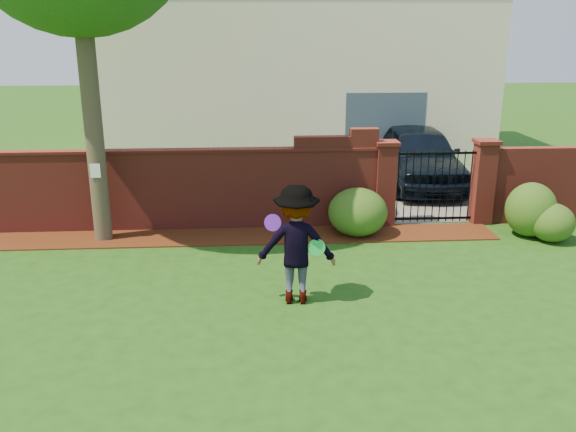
{
  "coord_description": "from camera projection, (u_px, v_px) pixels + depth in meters",
  "views": [
    {
      "loc": [
        -0.56,
        -8.61,
        4.17
      ],
      "look_at": [
        0.1,
        1.4,
        1.05
      ],
      "focal_mm": 37.53,
      "sensor_mm": 36.0,
      "label": 1
    }
  ],
  "objects": [
    {
      "name": "shrub_right",
      "position": [
        552.0,
        223.0,
        12.27
      ],
      "size": [
        0.9,
        0.9,
        0.8
      ],
      "primitive_type": "ellipsoid",
      "color": "#214C17",
      "rests_on": "ground"
    },
    {
      "name": "frisbee_purple",
      "position": [
        273.0,
        223.0,
        9.27
      ],
      "size": [
        0.28,
        0.14,
        0.27
      ],
      "primitive_type": "cylinder",
      "rotation": [
        1.36,
        0.0,
        -0.25
      ],
      "color": "#611EBB",
      "rests_on": "man"
    },
    {
      "name": "pillar_right",
      "position": [
        483.0,
        181.0,
        13.29
      ],
      "size": [
        0.5,
        0.5,
        1.88
      ],
      "color": "maroon",
      "rests_on": "ground"
    },
    {
      "name": "paper_notice",
      "position": [
        95.0,
        171.0,
        11.86
      ],
      "size": [
        0.2,
        0.01,
        0.28
      ],
      "primitive_type": "cube",
      "color": "white",
      "rests_on": "tree"
    },
    {
      "name": "car",
      "position": [
        421.0,
        158.0,
        16.35
      ],
      "size": [
        2.19,
        4.93,
        1.65
      ],
      "primitive_type": "imported",
      "rotation": [
        0.0,
        0.0,
        -0.05
      ],
      "color": "black",
      "rests_on": "ground"
    },
    {
      "name": "brick_wall_return",
      "position": [
        570.0,
        184.0,
        13.45
      ],
      "size": [
        4.0,
        0.25,
        1.7
      ],
      "primitive_type": "cube",
      "color": "maroon",
      "rests_on": "ground"
    },
    {
      "name": "man",
      "position": [
        296.0,
        245.0,
        9.34
      ],
      "size": [
        1.3,
        0.83,
        1.91
      ],
      "primitive_type": "imported",
      "rotation": [
        0.0,
        0.0,
        3.05
      ],
      "color": "gray",
      "rests_on": "ground"
    },
    {
      "name": "frisbee_green",
      "position": [
        317.0,
        247.0,
        9.2
      ],
      "size": [
        0.27,
        0.1,
        0.27
      ],
      "primitive_type": "cylinder",
      "rotation": [
        1.43,
        0.0,
        -0.14
      ],
      "color": "green",
      "rests_on": "man"
    },
    {
      "name": "shrub_left",
      "position": [
        358.0,
        212.0,
        12.59
      ],
      "size": [
        1.24,
        1.24,
        1.02
      ],
      "primitive_type": "ellipsoid",
      "color": "#214C17",
      "rests_on": "ground"
    },
    {
      "name": "brick_wall",
      "position": [
        182.0,
        187.0,
        12.89
      ],
      "size": [
        8.7,
        0.31,
        2.16
      ],
      "color": "maroon",
      "rests_on": "ground"
    },
    {
      "name": "ground",
      "position": [
        287.0,
        306.0,
        9.48
      ],
      "size": [
        80.0,
        80.0,
        0.01
      ],
      "primitive_type": "cube",
      "color": "#1D4812",
      "rests_on": "ground"
    },
    {
      "name": "mulch_bed",
      "position": [
        232.0,
        237.0,
        12.59
      ],
      "size": [
        11.1,
        1.08,
        0.03
      ],
      "primitive_type": "cube",
      "color": "#3D1A0B",
      "rests_on": "ground"
    },
    {
      "name": "iron_gate",
      "position": [
        434.0,
        187.0,
        13.25
      ],
      "size": [
        1.78,
        0.03,
        1.6
      ],
      "color": "black",
      "rests_on": "ground"
    },
    {
      "name": "house",
      "position": [
        294.0,
        61.0,
        20.03
      ],
      "size": [
        12.4,
        6.4,
        6.3
      ],
      "color": "#F3EDCB",
      "rests_on": "ground"
    },
    {
      "name": "pillar_left",
      "position": [
        385.0,
        183.0,
        13.15
      ],
      "size": [
        0.5,
        0.5,
        1.88
      ],
      "color": "maroon",
      "rests_on": "ground"
    },
    {
      "name": "driveway",
      "position": [
        391.0,
        180.0,
        17.32
      ],
      "size": [
        3.2,
        8.0,
        0.01
      ],
      "primitive_type": "cube",
      "color": "slate",
      "rests_on": "ground"
    },
    {
      "name": "shrub_middle",
      "position": [
        531.0,
        210.0,
        12.53
      ],
      "size": [
        1.04,
        1.04,
        1.15
      ],
      "primitive_type": "ellipsoid",
      "color": "#214C17",
      "rests_on": "ground"
    }
  ]
}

